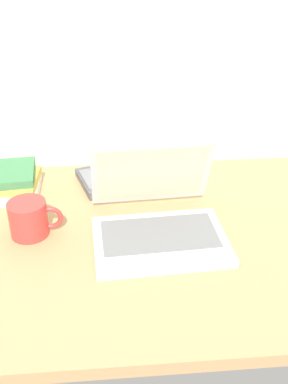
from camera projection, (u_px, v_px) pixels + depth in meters
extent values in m
cube|color=tan|center=(130.00, 240.00, 1.12)|extent=(1.60, 0.76, 0.03)
cube|color=silver|center=(160.00, 241.00, 1.08)|extent=(0.32, 0.24, 0.02)
cube|color=slate|center=(159.00, 234.00, 1.09)|extent=(0.28, 0.15, 0.00)
cube|color=silver|center=(151.00, 173.00, 1.15)|extent=(0.30, 0.10, 0.19)
cube|color=beige|center=(152.00, 174.00, 1.15)|extent=(0.27, 0.08, 0.16)
cylinder|color=red|center=(28.00, 219.00, 1.10)|extent=(0.09, 0.09, 0.09)
torus|color=red|center=(50.00, 218.00, 1.10)|extent=(0.06, 0.01, 0.06)
cylinder|color=brown|center=(26.00, 205.00, 1.08)|extent=(0.08, 0.08, 0.00)
cube|color=#4C4C51|center=(90.00, 183.00, 1.32)|extent=(0.09, 0.17, 0.02)
cube|color=slate|center=(90.00, 179.00, 1.31)|extent=(0.07, 0.12, 0.00)
cube|color=silver|center=(3.00, 189.00, 1.28)|extent=(0.20, 0.15, 0.03)
cube|color=#D8BF4C|center=(1.00, 181.00, 1.26)|extent=(0.20, 0.15, 0.02)
cube|color=#3F7F4C|center=(0.00, 174.00, 1.25)|extent=(0.19, 0.16, 0.02)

